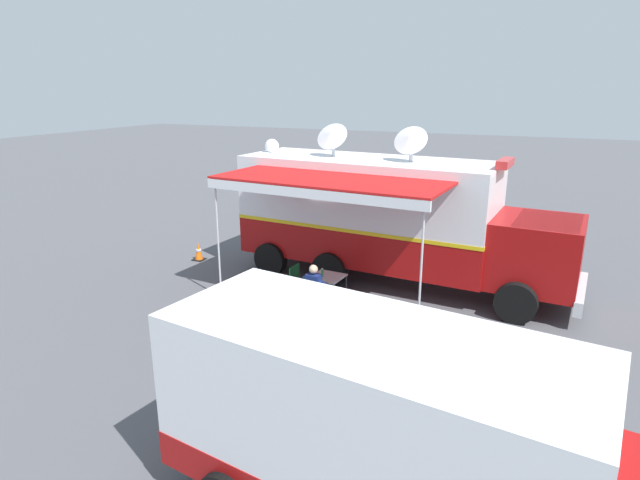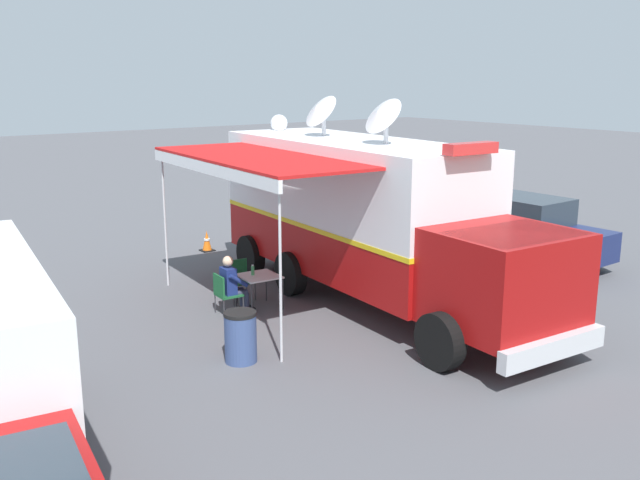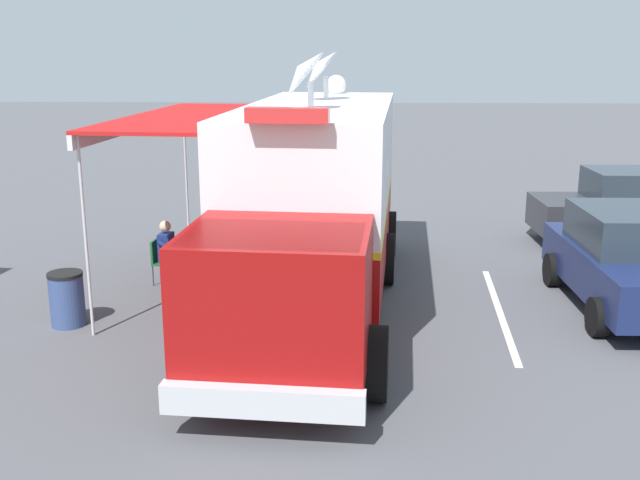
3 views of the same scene
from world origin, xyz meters
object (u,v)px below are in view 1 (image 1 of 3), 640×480
(water_bottle, at_px, (322,273))
(traffic_cone, at_px, (199,252))
(folding_table, at_px, (327,278))
(support_truck, at_px, (409,444))
(folding_chair_at_table, at_px, (312,294))
(trash_bin, at_px, (391,330))
(car_far_corner, at_px, (340,194))
(folding_chair_beside_table, at_px, (298,279))
(seated_responder, at_px, (315,286))
(command_truck, at_px, (390,216))
(car_behind_truck, at_px, (433,212))

(water_bottle, bearing_deg, traffic_cone, -107.55)
(folding_table, xyz_separation_m, support_truck, (6.50, 3.83, 0.71))
(folding_chair_at_table, height_order, trash_bin, trash_bin)
(folding_chair_at_table, height_order, car_far_corner, car_far_corner)
(folding_chair_beside_table, bearing_deg, folding_table, 88.54)
(folding_chair_at_table, relative_size, seated_responder, 0.70)
(support_truck, bearing_deg, car_far_corner, -155.49)
(folding_chair_at_table, relative_size, car_far_corner, 0.21)
(command_truck, distance_m, seated_responder, 3.27)
(traffic_cone, bearing_deg, support_truck, 48.39)
(support_truck, bearing_deg, folding_table, -149.50)
(water_bottle, relative_size, folding_chair_beside_table, 0.26)
(seated_responder, xyz_separation_m, traffic_cone, (-2.14, -5.14, -0.37))
(folding_chair_beside_table, xyz_separation_m, car_behind_truck, (-7.68, 1.92, 0.37))
(seated_responder, xyz_separation_m, trash_bin, (1.20, 2.33, -0.20))
(folding_chair_beside_table, relative_size, car_behind_truck, 0.21)
(seated_responder, bearing_deg, car_behind_truck, 172.20)
(folding_table, height_order, seated_responder, seated_responder)
(trash_bin, bearing_deg, car_behind_truck, -172.87)
(folding_table, relative_size, trash_bin, 0.94)
(folding_table, relative_size, car_far_corner, 0.20)
(folding_chair_at_table, bearing_deg, folding_chair_beside_table, -136.86)
(car_behind_truck, bearing_deg, traffic_cone, -45.51)
(folding_table, height_order, water_bottle, water_bottle)
(traffic_cone, xyz_separation_m, car_far_corner, (-7.82, 1.81, 0.60))
(folding_table, xyz_separation_m, seated_responder, (0.61, -0.07, -0.02))
(water_bottle, bearing_deg, car_behind_truck, 171.36)
(folding_chair_beside_table, xyz_separation_m, support_truck, (6.52, 4.68, 0.87))
(traffic_cone, bearing_deg, seated_responder, 67.40)
(traffic_cone, bearing_deg, folding_chair_beside_table, 70.92)
(water_bottle, distance_m, seated_responder, 0.56)
(trash_bin, relative_size, support_truck, 0.13)
(command_truck, bearing_deg, folding_table, -23.92)
(folding_table, xyz_separation_m, folding_chair_at_table, (0.80, -0.08, -0.16))
(water_bottle, relative_size, traffic_cone, 0.39)
(command_truck, xyz_separation_m, traffic_cone, (0.68, -6.19, -1.67))
(seated_responder, distance_m, support_truck, 7.09)
(folding_table, distance_m, folding_chair_at_table, 0.82)
(command_truck, distance_m, water_bottle, 2.77)
(car_behind_truck, relative_size, car_far_corner, 0.99)
(water_bottle, bearing_deg, command_truck, 154.56)
(seated_responder, height_order, car_far_corner, car_far_corner)
(trash_bin, bearing_deg, car_far_corner, -153.10)
(folding_chair_beside_table, bearing_deg, water_bottle, 81.97)
(folding_chair_at_table, bearing_deg, water_bottle, -177.59)
(car_far_corner, bearing_deg, water_bottle, 19.21)
(folding_table, distance_m, seated_responder, 0.61)
(water_bottle, xyz_separation_m, traffic_cone, (-1.61, -5.10, -0.55))
(folding_chair_at_table, relative_size, car_behind_truck, 0.21)
(car_far_corner, bearing_deg, seated_responder, 18.49)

